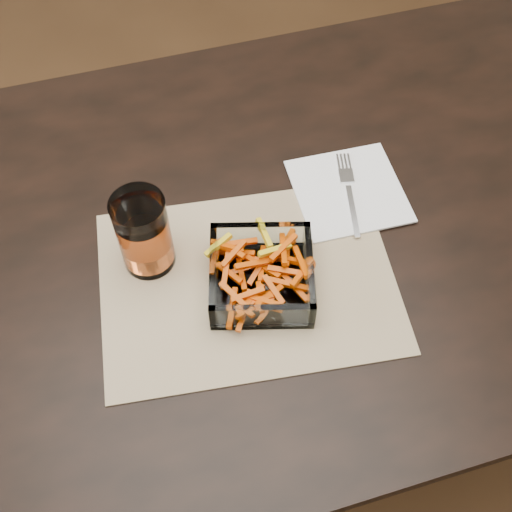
{
  "coord_description": "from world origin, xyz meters",
  "views": [
    {
      "loc": [
        -0.15,
        -0.59,
        1.6
      ],
      "look_at": [
        0.0,
        -0.08,
        0.78
      ],
      "focal_mm": 45.0,
      "sensor_mm": 36.0,
      "label": 1
    }
  ],
  "objects_px": {
    "dining_table": "(241,259)",
    "tumbler": "(144,235)",
    "glass_bowl": "(261,277)",
    "fork": "(349,191)"
  },
  "relations": [
    {
      "from": "glass_bowl",
      "to": "fork",
      "type": "distance_m",
      "value": 0.23
    },
    {
      "from": "glass_bowl",
      "to": "fork",
      "type": "height_order",
      "value": "glass_bowl"
    },
    {
      "from": "dining_table",
      "to": "tumbler",
      "type": "height_order",
      "value": "tumbler"
    },
    {
      "from": "fork",
      "to": "dining_table",
      "type": "bearing_deg",
      "value": -161.12
    },
    {
      "from": "dining_table",
      "to": "fork",
      "type": "distance_m",
      "value": 0.22
    },
    {
      "from": "dining_table",
      "to": "glass_bowl",
      "type": "bearing_deg",
      "value": -88.78
    },
    {
      "from": "glass_bowl",
      "to": "tumbler",
      "type": "xyz_separation_m",
      "value": [
        -0.15,
        0.1,
        0.04
      ]
    },
    {
      "from": "glass_bowl",
      "to": "fork",
      "type": "bearing_deg",
      "value": 34.29
    },
    {
      "from": "tumbler",
      "to": "dining_table",
      "type": "bearing_deg",
      "value": 5.82
    },
    {
      "from": "tumbler",
      "to": "fork",
      "type": "bearing_deg",
      "value": 6.0
    }
  ]
}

